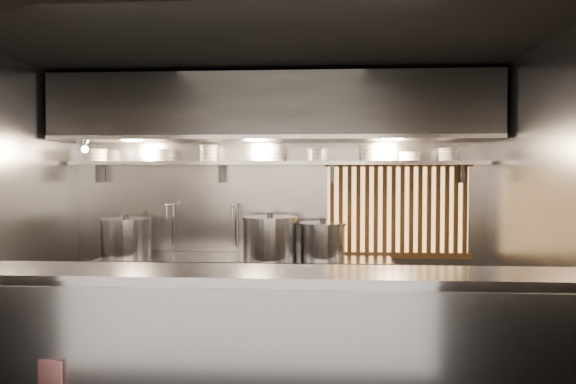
# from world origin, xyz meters

# --- Properties ---
(floor) EXTENTS (4.50, 4.50, 0.00)m
(floor) POSITION_xyz_m (0.00, 0.00, 0.00)
(floor) COLOR black
(floor) RESTS_ON ground
(ceiling) EXTENTS (4.50, 4.50, 0.00)m
(ceiling) POSITION_xyz_m (0.00, 0.00, 2.80)
(ceiling) COLOR black
(ceiling) RESTS_ON wall_back
(wall_back) EXTENTS (4.50, 0.00, 4.50)m
(wall_back) POSITION_xyz_m (0.00, 1.50, 1.40)
(wall_back) COLOR gray
(wall_back) RESTS_ON floor
(wall_left) EXTENTS (0.00, 3.00, 3.00)m
(wall_left) POSITION_xyz_m (-2.25, 0.00, 1.40)
(wall_left) COLOR gray
(wall_left) RESTS_ON floor
(wall_right) EXTENTS (0.00, 3.00, 3.00)m
(wall_right) POSITION_xyz_m (2.25, 0.00, 1.40)
(wall_right) COLOR gray
(wall_right) RESTS_ON floor
(serving_counter) EXTENTS (4.50, 0.56, 1.13)m
(serving_counter) POSITION_xyz_m (0.00, -0.96, 0.57)
(serving_counter) COLOR #9F9FA4
(serving_counter) RESTS_ON floor
(cooking_bench) EXTENTS (3.00, 0.70, 0.90)m
(cooking_bench) POSITION_xyz_m (-0.30, 1.13, 0.45)
(cooking_bench) COLOR #9F9FA4
(cooking_bench) RESTS_ON floor
(bowl_shelf) EXTENTS (4.40, 0.34, 0.04)m
(bowl_shelf) POSITION_xyz_m (0.00, 1.32, 1.88)
(bowl_shelf) COLOR #9F9FA4
(bowl_shelf) RESTS_ON wall_back
(exhaust_hood) EXTENTS (4.40, 0.81, 0.65)m
(exhaust_hood) POSITION_xyz_m (0.00, 1.10, 2.42)
(exhaust_hood) COLOR #2D2D30
(exhaust_hood) RESTS_ON ceiling
(wood_screen) EXTENTS (1.56, 0.09, 1.04)m
(wood_screen) POSITION_xyz_m (1.30, 1.45, 1.38)
(wood_screen) COLOR #FCC671
(wood_screen) RESTS_ON wall_back
(faucet_left) EXTENTS (0.04, 0.30, 0.50)m
(faucet_left) POSITION_xyz_m (-1.15, 1.37, 1.31)
(faucet_left) COLOR silver
(faucet_left) RESTS_ON wall_back
(faucet_right) EXTENTS (0.04, 0.30, 0.50)m
(faucet_right) POSITION_xyz_m (-0.45, 1.37, 1.31)
(faucet_right) COLOR silver
(faucet_right) RESTS_ON wall_back
(heat_lamp) EXTENTS (0.25, 0.35, 0.20)m
(heat_lamp) POSITION_xyz_m (-1.90, 0.85, 2.07)
(heat_lamp) COLOR #9F9FA4
(heat_lamp) RESTS_ON exhaust_hood
(pendant_bulb) EXTENTS (0.09, 0.09, 0.19)m
(pendant_bulb) POSITION_xyz_m (-0.10, 1.20, 1.96)
(pendant_bulb) COLOR #2D2D30
(pendant_bulb) RESTS_ON exhaust_hood
(stock_pot_left) EXTENTS (0.61, 0.61, 0.44)m
(stock_pot_left) POSITION_xyz_m (-1.58, 1.15, 1.10)
(stock_pot_left) COLOR #9F9FA4
(stock_pot_left) RESTS_ON cooking_bench
(stock_pot_mid) EXTENTS (0.72, 0.72, 0.47)m
(stock_pot_mid) POSITION_xyz_m (-0.04, 1.08, 1.12)
(stock_pot_mid) COLOR #9F9FA4
(stock_pot_mid) RESTS_ON cooking_bench
(stock_pot_right) EXTENTS (0.56, 0.56, 0.41)m
(stock_pot_right) POSITION_xyz_m (0.50, 1.12, 1.09)
(stock_pot_right) COLOR #9F9FA4
(stock_pot_right) RESTS_ON cooking_bench
(bowl_stack_0) EXTENTS (0.24, 0.24, 0.13)m
(bowl_stack_0) POSITION_xyz_m (-1.96, 1.32, 1.97)
(bowl_stack_0) COLOR silver
(bowl_stack_0) RESTS_ON bowl_shelf
(bowl_stack_1) EXTENTS (0.22, 0.22, 0.13)m
(bowl_stack_1) POSITION_xyz_m (-1.21, 1.32, 1.97)
(bowl_stack_1) COLOR silver
(bowl_stack_1) RESTS_ON bowl_shelf
(bowl_stack_2) EXTENTS (0.20, 0.20, 0.17)m
(bowl_stack_2) POSITION_xyz_m (-0.73, 1.32, 1.99)
(bowl_stack_2) COLOR silver
(bowl_stack_2) RESTS_ON bowl_shelf
(bowl_stack_3) EXTENTS (0.20, 0.20, 0.17)m
(bowl_stack_3) POSITION_xyz_m (0.01, 1.32, 1.99)
(bowl_stack_3) COLOR silver
(bowl_stack_3) RESTS_ON bowl_shelf
(bowl_stack_4) EXTENTS (0.23, 0.23, 0.13)m
(bowl_stack_4) POSITION_xyz_m (0.43, 1.32, 1.97)
(bowl_stack_4) COLOR silver
(bowl_stack_4) RESTS_ON bowl_shelf
(bowl_stack_5) EXTENTS (0.20, 0.20, 0.17)m
(bowl_stack_5) POSITION_xyz_m (0.99, 1.32, 1.98)
(bowl_stack_5) COLOR silver
(bowl_stack_5) RESTS_ON bowl_shelf
(bowl_stack_6) EXTENTS (0.24, 0.24, 0.09)m
(bowl_stack_6) POSITION_xyz_m (1.41, 1.32, 1.95)
(bowl_stack_6) COLOR silver
(bowl_stack_6) RESTS_ON bowl_shelf
(bowl_stack_7) EXTENTS (0.23, 0.23, 0.13)m
(bowl_stack_7) POSITION_xyz_m (1.81, 1.32, 1.97)
(bowl_stack_7) COLOR silver
(bowl_stack_7) RESTS_ON bowl_shelf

